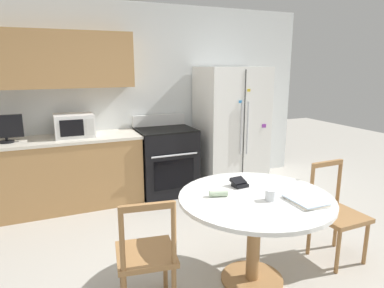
{
  "coord_description": "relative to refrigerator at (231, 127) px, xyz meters",
  "views": [
    {
      "loc": [
        -1.25,
        -2.12,
        1.78
      ],
      "look_at": [
        0.17,
        1.15,
        0.95
      ],
      "focal_mm": 32.0,
      "sensor_mm": 36.0,
      "label": 1
    }
  ],
  "objects": [
    {
      "name": "back_wall",
      "position": [
        -1.57,
        0.37,
        0.56
      ],
      "size": [
        5.2,
        0.44,
        2.6
      ],
      "color": "silver",
      "rests_on": "ground_plane"
    },
    {
      "name": "kitchen_counter",
      "position": [
        -2.44,
        0.07,
        -0.43
      ],
      "size": [
        2.07,
        0.64,
        0.9
      ],
      "color": "#AD7F4C",
      "rests_on": "ground_plane"
    },
    {
      "name": "refrigerator",
      "position": [
        0.0,
        0.0,
        0.0
      ],
      "size": [
        0.94,
        0.74,
        1.75
      ],
      "color": "white",
      "rests_on": "ground_plane"
    },
    {
      "name": "oven_range",
      "position": [
        -1.01,
        0.04,
        -0.41
      ],
      "size": [
        0.77,
        0.68,
        1.08
      ],
      "color": "black",
      "rests_on": "ground_plane"
    },
    {
      "name": "microwave",
      "position": [
        -2.19,
        0.1,
        0.17
      ],
      "size": [
        0.47,
        0.38,
        0.28
      ],
      "color": "white",
      "rests_on": "kitchen_counter"
    },
    {
      "name": "countertop_tv",
      "position": [
        -2.95,
        0.04,
        0.2
      ],
      "size": [
        0.37,
        0.16,
        0.32
      ],
      "color": "black",
      "rests_on": "kitchen_counter"
    },
    {
      "name": "dining_table",
      "position": [
        -1.03,
        -2.2,
        -0.26
      ],
      "size": [
        1.23,
        1.23,
        0.76
      ],
      "color": "white",
      "rests_on": "ground_plane"
    },
    {
      "name": "dining_chair_right",
      "position": [
        -0.13,
        -2.2,
        -0.44
      ],
      "size": [
        0.43,
        0.43,
        0.9
      ],
      "rotation": [
        0.0,
        0.0,
        3.16
      ],
      "color": "#9E7042",
      "rests_on": "ground_plane"
    },
    {
      "name": "dining_chair_left",
      "position": [
        -1.94,
        -2.18,
        -0.44
      ],
      "size": [
        0.48,
        0.48,
        0.9
      ],
      "rotation": [
        0.0,
        0.0,
        6.13
      ],
      "color": "#9E7042",
      "rests_on": "ground_plane"
    },
    {
      "name": "candle_glass",
      "position": [
        -0.98,
        -2.32,
        -0.08
      ],
      "size": [
        0.08,
        0.08,
        0.08
      ],
      "color": "silver",
      "rests_on": "dining_table"
    },
    {
      "name": "folded_napkin",
      "position": [
        -1.31,
        -2.09,
        -0.09
      ],
      "size": [
        0.15,
        0.09,
        0.05
      ],
      "color": "beige",
      "rests_on": "dining_table"
    },
    {
      "name": "wallet",
      "position": [
        -1.03,
        -1.95,
        -0.09
      ],
      "size": [
        0.13,
        0.14,
        0.07
      ],
      "color": "black",
      "rests_on": "dining_table"
    },
    {
      "name": "mail_stack",
      "position": [
        -0.75,
        -2.45,
        -0.11
      ],
      "size": [
        0.27,
        0.33,
        0.02
      ],
      "color": "white",
      "rests_on": "dining_table"
    }
  ]
}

